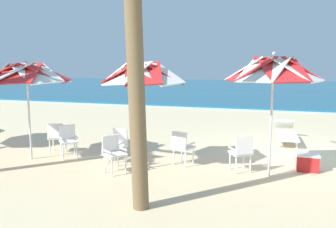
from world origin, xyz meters
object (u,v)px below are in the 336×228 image
(beach_umbrella_1, at_px, (143,74))
(plastic_chair_4, at_px, (68,139))
(plastic_chair_3, at_px, (182,146))
(plastic_chair_5, at_px, (57,136))
(beach_umbrella_0, at_px, (273,71))
(plastic_chair_1, at_px, (118,144))
(beach_umbrella_2, at_px, (27,74))
(plastic_chair_0, at_px, (242,151))
(plastic_chair_2, at_px, (113,152))
(cooler_box, at_px, (308,163))
(sun_lounger_1, at_px, (286,133))

(beach_umbrella_1, xyz_separation_m, plastic_chair_4, (-2.33, 0.36, -1.76))
(plastic_chair_3, relative_size, plastic_chair_5, 1.00)
(beach_umbrella_0, relative_size, plastic_chair_4, 3.18)
(beach_umbrella_1, height_order, plastic_chair_1, beach_umbrella_1)
(beach_umbrella_1, height_order, beach_umbrella_2, beach_umbrella_1)
(plastic_chair_0, relative_size, plastic_chair_5, 1.00)
(plastic_chair_2, relative_size, plastic_chair_4, 1.00)
(plastic_chair_2, distance_m, plastic_chair_4, 1.95)
(cooler_box, bearing_deg, beach_umbrella_0, -141.10)
(plastic_chair_4, bearing_deg, plastic_chair_1, -3.25)
(beach_umbrella_0, xyz_separation_m, plastic_chair_5, (-5.75, 0.31, -1.85))
(plastic_chair_0, xyz_separation_m, sun_lounger_1, (1.07, 3.65, -0.22))
(beach_umbrella_1, bearing_deg, beach_umbrella_0, 6.43)
(beach_umbrella_0, xyz_separation_m, beach_umbrella_1, (-2.87, -0.32, -0.10))
(beach_umbrella_1, relative_size, sun_lounger_1, 1.21)
(plastic_chair_0, xyz_separation_m, plastic_chair_4, (-4.57, -0.09, 0.00))
(plastic_chair_1, relative_size, plastic_chair_4, 1.00)
(plastic_chair_2, height_order, beach_umbrella_2, beach_umbrella_2)
(plastic_chair_2, bearing_deg, plastic_chair_5, 154.54)
(beach_umbrella_0, bearing_deg, beach_umbrella_2, -175.90)
(beach_umbrella_0, bearing_deg, plastic_chair_1, -179.23)
(beach_umbrella_1, bearing_deg, cooler_box, 15.26)
(beach_umbrella_0, height_order, plastic_chair_3, beach_umbrella_0)
(plastic_chair_5, bearing_deg, beach_umbrella_0, -3.13)
(plastic_chair_5, height_order, cooler_box, plastic_chair_5)
(plastic_chair_2, relative_size, sun_lounger_1, 0.40)
(plastic_chair_0, distance_m, sun_lounger_1, 3.81)
(plastic_chair_0, height_order, plastic_chair_3, same)
(plastic_chair_0, relative_size, plastic_chair_2, 1.00)
(plastic_chair_2, height_order, plastic_chair_4, same)
(plastic_chair_2, relative_size, cooler_box, 1.73)
(beach_umbrella_2, bearing_deg, beach_umbrella_0, 4.10)
(beach_umbrella_1, xyz_separation_m, plastic_chair_3, (0.79, 0.56, -1.76))
(beach_umbrella_0, xyz_separation_m, plastic_chair_0, (-0.62, 0.13, -1.85))
(beach_umbrella_1, relative_size, plastic_chair_5, 3.03)
(plastic_chair_2, distance_m, cooler_box, 4.55)
(sun_lounger_1, bearing_deg, plastic_chair_3, -125.55)
(beach_umbrella_1, xyz_separation_m, plastic_chair_2, (-0.57, -0.47, -1.76))
(plastic_chair_1, bearing_deg, beach_umbrella_0, 0.77)
(sun_lounger_1, height_order, cooler_box, sun_lounger_1)
(plastic_chair_1, relative_size, beach_umbrella_2, 0.33)
(plastic_chair_1, height_order, beach_umbrella_2, beach_umbrella_2)
(plastic_chair_1, bearing_deg, plastic_chair_2, -71.11)
(beach_umbrella_1, bearing_deg, sun_lounger_1, 50.99)
(plastic_chair_1, distance_m, plastic_chair_2, 0.78)
(plastic_chair_2, bearing_deg, plastic_chair_0, 18.07)
(plastic_chair_0, distance_m, plastic_chair_5, 5.14)
(plastic_chair_2, distance_m, plastic_chair_3, 1.70)
(plastic_chair_5, bearing_deg, beach_umbrella_1, -12.45)
(beach_umbrella_0, relative_size, sun_lounger_1, 1.27)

